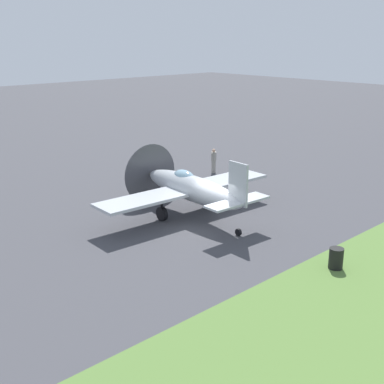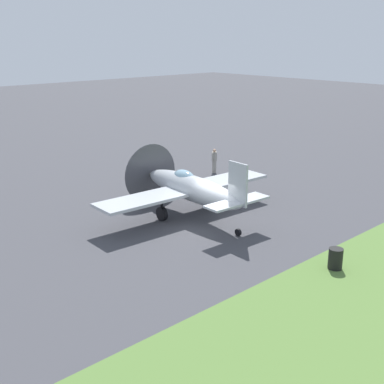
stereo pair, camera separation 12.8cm
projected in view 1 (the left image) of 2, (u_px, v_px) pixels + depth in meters
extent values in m
plane|color=#424247|center=(214.00, 228.00, 25.77)|extent=(160.00, 160.00, 0.00)
ellipsoid|color=#B2B7BC|center=(192.00, 188.00, 26.94)|extent=(1.78, 7.56, 1.37)
cube|color=#B2B7BC|center=(187.00, 189.00, 27.32)|extent=(10.67, 2.46, 0.15)
cube|color=#B2B7BC|center=(238.00, 184.00, 24.14)|extent=(0.18, 1.22, 2.10)
cube|color=#B2B7BC|center=(238.00, 202.00, 24.40)|extent=(3.58, 1.19, 0.11)
cone|color=#B7B24C|center=(148.00, 173.00, 29.90)|extent=(0.75, 0.81, 0.71)
cylinder|color=#4C4C51|center=(150.00, 174.00, 29.73)|extent=(3.53, 0.24, 3.53)
ellipsoid|color=#8CB2C6|center=(184.00, 177.00, 27.29)|extent=(0.86, 1.58, 0.77)
cylinder|color=black|center=(162.00, 214.00, 26.73)|extent=(0.28, 0.76, 0.75)
cylinder|color=black|center=(162.00, 204.00, 26.57)|extent=(0.13, 0.13, 1.06)
cylinder|color=black|center=(208.00, 202.00, 28.69)|extent=(0.28, 0.76, 0.75)
cylinder|color=black|center=(208.00, 193.00, 28.53)|extent=(0.13, 0.13, 1.06)
cylinder|color=black|center=(238.00, 232.00, 24.77)|extent=(0.15, 0.36, 0.35)
cylinder|color=#9E998E|center=(214.00, 167.00, 36.03)|extent=(0.30, 0.30, 0.88)
cylinder|color=#9E998E|center=(214.00, 156.00, 35.81)|extent=(0.38, 0.38, 0.62)
sphere|color=tan|center=(214.00, 150.00, 35.69)|extent=(0.23, 0.23, 0.23)
cylinder|color=#9E998E|center=(215.00, 156.00, 36.03)|extent=(0.11, 0.11, 0.59)
cylinder|color=#9E998E|center=(212.00, 157.00, 35.59)|extent=(0.11, 0.11, 0.59)
cylinder|color=black|center=(336.00, 258.00, 21.22)|extent=(0.60, 0.60, 0.90)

